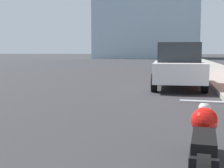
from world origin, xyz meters
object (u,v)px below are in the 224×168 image
parked_car_white (178,66)px  parked_car_silver (179,56)px  motorcycle (204,147)px  parked_car_green (178,59)px  parked_car_yellow (180,55)px

parked_car_white → parked_car_silver: (0.00, 25.10, 0.01)m
motorcycle → parked_car_white: parked_car_white is taller
parked_car_green → parked_car_yellow: (0.15, 23.11, 0.06)m
parked_car_yellow → parked_car_white: bearing=-92.5°
motorcycle → parked_car_yellow: bearing=94.7°
motorcycle → parked_car_white: 8.42m
parked_car_green → parked_car_silver: size_ratio=1.17×
parked_car_green → parked_car_silver: 12.50m
parked_car_yellow → parked_car_green: bearing=-92.8°
motorcycle → parked_car_silver: parked_car_silver is taller
motorcycle → parked_car_white: size_ratio=0.60×
parked_car_green → parked_car_yellow: bearing=85.6°
parked_car_white → parked_car_silver: 25.10m
motorcycle → parked_car_silver: size_ratio=0.61×
motorcycle → parked_car_yellow: 44.11m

